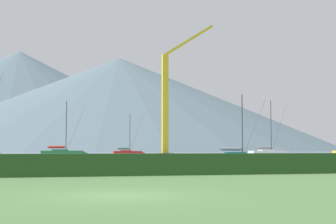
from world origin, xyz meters
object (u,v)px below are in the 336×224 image
Objects in this scene: sailboat_slip_5 at (128,153)px; sailboat_slip_7 at (269,153)px; sailboat_slip_1 at (239,157)px; sailboat_slip_3 at (63,153)px; dock_crane at (167,111)px.

sailboat_slip_7 reaches higher than sailboat_slip_5.
sailboat_slip_5 reaches higher than sailboat_slip_1.
sailboat_slip_3 is 0.98× the size of sailboat_slip_7.
sailboat_slip_5 is at bearing 54.70° from sailboat_slip_3.
sailboat_slip_3 is at bearing 125.50° from dock_crane.
sailboat_slip_1 is 0.85× the size of sailboat_slip_5.
sailboat_slip_1 is 38.70m from sailboat_slip_3.
sailboat_slip_3 is at bearing -132.48° from sailboat_slip_5.
sailboat_slip_7 is at bearing 30.57° from dock_crane.
dock_crane is at bearing 109.86° from sailboat_slip_1.
sailboat_slip_1 is 0.38× the size of dock_crane.
sailboat_slip_3 reaches higher than sailboat_slip_5.
sailboat_slip_3 is 19.96m from sailboat_slip_5.
sailboat_slip_7 is at bearing -5.61° from sailboat_slip_3.
dock_crane is at bearing -91.26° from sailboat_slip_5.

